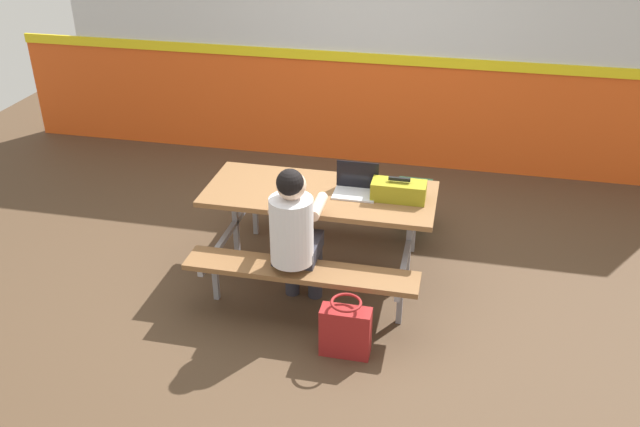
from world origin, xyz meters
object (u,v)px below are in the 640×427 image
tote_bag_bright (346,330)px  backpack_dark (414,204)px  student_nearer (294,230)px  laptop_silver (356,187)px  picnic_table_main (320,211)px  toolbox_grey (399,191)px

tote_bag_bright → backpack_dark: bearing=81.7°
student_nearer → backpack_dark: (0.71, 1.52, -0.49)m
student_nearer → laptop_silver: student_nearer is taller
student_nearer → tote_bag_bright: bearing=-39.9°
picnic_table_main → laptop_silver: (0.27, 0.04, 0.21)m
backpack_dark → picnic_table_main: bearing=-124.2°
picnic_table_main → toolbox_grey: (0.59, 0.00, 0.24)m
picnic_table_main → tote_bag_bright: (0.38, -0.92, -0.38)m
picnic_table_main → laptop_silver: bearing=8.1°
backpack_dark → toolbox_grey: bearing=-93.5°
backpack_dark → student_nearer: bearing=-115.1°
laptop_silver → toolbox_grey: size_ratio=0.80×
student_nearer → backpack_dark: size_ratio=2.74×
backpack_dark → tote_bag_bright: (-0.27, -1.88, -0.02)m
picnic_table_main → student_nearer: (-0.06, -0.56, 0.13)m
picnic_table_main → laptop_silver: size_ratio=5.46×
student_nearer → laptop_silver: (0.33, 0.59, 0.08)m
toolbox_grey → tote_bag_bright: 1.13m
picnic_table_main → backpack_dark: bearing=55.8°
picnic_table_main → tote_bag_bright: picnic_table_main is taller
student_nearer → backpack_dark: student_nearer is taller
student_nearer → toolbox_grey: (0.65, 0.56, 0.10)m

